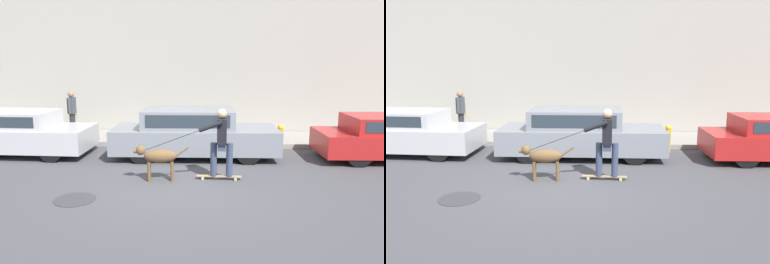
# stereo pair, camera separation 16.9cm
# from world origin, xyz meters

# --- Properties ---
(ground_plane) EXTENTS (36.00, 36.00, 0.00)m
(ground_plane) POSITION_xyz_m (0.00, 0.00, 0.00)
(ground_plane) COLOR #47474C
(back_wall) EXTENTS (32.00, 0.30, 5.35)m
(back_wall) POSITION_xyz_m (0.00, 5.89, 2.67)
(back_wall) COLOR #ADA89E
(back_wall) RESTS_ON ground_plane
(sidewalk_curb) EXTENTS (30.00, 2.18, 0.14)m
(sidewalk_curb) POSITION_xyz_m (0.00, 4.63, 0.07)
(sidewalk_curb) COLOR gray
(sidewalk_curb) RESTS_ON ground_plane
(parked_car_0) EXTENTS (4.18, 1.79, 1.26)m
(parked_car_0) POSITION_xyz_m (-4.95, 2.41, 0.63)
(parked_car_0) COLOR black
(parked_car_0) RESTS_ON ground_plane
(parked_car_1) EXTENTS (4.55, 1.81, 1.35)m
(parked_car_1) POSITION_xyz_m (0.08, 2.41, 0.66)
(parked_car_1) COLOR black
(parked_car_1) RESTS_ON ground_plane
(dog) EXTENTS (1.22, 0.38, 0.81)m
(dog) POSITION_xyz_m (-0.58, 0.26, 0.55)
(dog) COLOR brown
(dog) RESTS_ON ground_plane
(skateboarder) EXTENTS (2.25, 0.60, 1.61)m
(skateboarder) POSITION_xyz_m (0.82, 0.40, 0.92)
(skateboarder) COLOR beige
(skateboarder) RESTS_ON ground_plane
(pedestrian_with_bag) EXTENTS (0.22, 0.67, 1.51)m
(pedestrian_with_bag) POSITION_xyz_m (-4.17, 4.65, 0.97)
(pedestrian_with_bag) COLOR #28282D
(pedestrian_with_bag) RESTS_ON sidewalk_curb
(manhole_cover) EXTENTS (0.79, 0.79, 0.01)m
(manhole_cover) POSITION_xyz_m (-2.02, -1.03, 0.01)
(manhole_cover) COLOR #38383D
(manhole_cover) RESTS_ON ground_plane
(fire_hydrant) EXTENTS (0.18, 0.18, 0.79)m
(fire_hydrant) POSITION_xyz_m (2.63, 3.29, 0.41)
(fire_hydrant) COLOR gold
(fire_hydrant) RESTS_ON ground_plane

